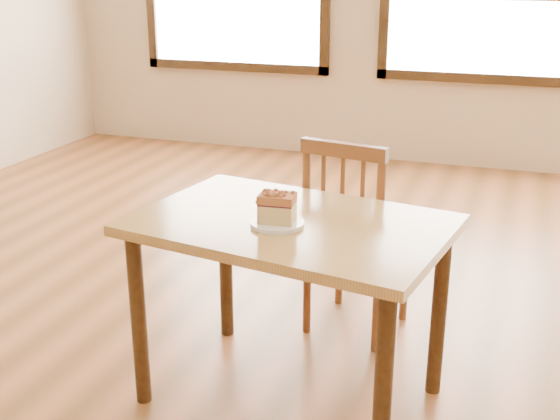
% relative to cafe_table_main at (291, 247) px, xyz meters
% --- Properties ---
extents(cafe_table_main, '(1.23, 0.92, 0.75)m').
position_rel_cafe_table_main_xyz_m(cafe_table_main, '(0.00, 0.00, 0.00)').
color(cafe_table_main, '#AC8743').
rests_on(cafe_table_main, ground).
extents(cafe_chair_main, '(0.50, 0.50, 0.95)m').
position_rel_cafe_table_main_xyz_m(cafe_chair_main, '(0.10, 0.62, -0.16)').
color(cafe_chair_main, brown).
rests_on(cafe_chair_main, ground).
extents(plate, '(0.19, 0.19, 0.02)m').
position_rel_cafe_table_main_xyz_m(plate, '(-0.03, -0.07, 0.11)').
color(plate, white).
rests_on(plate, cafe_table_main).
extents(cake_slice, '(0.14, 0.11, 0.12)m').
position_rel_cafe_table_main_xyz_m(cake_slice, '(-0.03, -0.07, 0.18)').
color(cake_slice, '#CEB974').
rests_on(cake_slice, plate).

